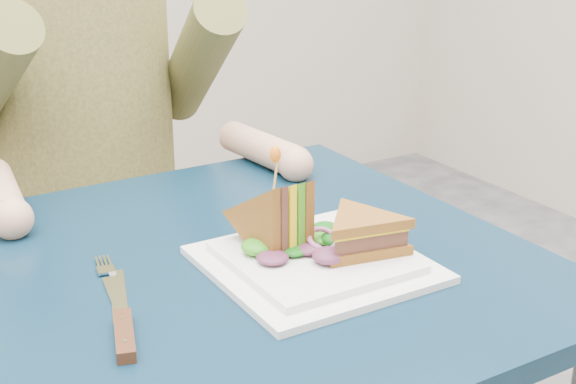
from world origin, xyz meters
TOP-DOWN VIEW (x-y plane):
  - table at (0.00, 0.00)m, footprint 0.75×0.75m
  - chair at (0.00, 0.71)m, footprint 0.42×0.40m
  - diner at (-0.00, 0.60)m, footprint 0.54×0.59m
  - plate at (0.08, -0.08)m, footprint 0.26×0.26m
  - sandwich_flat at (0.13, -0.10)m, footprint 0.15×0.15m
  - sandwich_upright at (0.04, -0.03)m, footprint 0.09×0.14m
  - fork at (-0.17, -0.00)m, footprint 0.05×0.18m
  - knife at (-0.19, -0.10)m, footprint 0.08×0.22m
  - toothpick at (0.04, -0.03)m, footprint 0.01×0.01m
  - toothpick_frill at (0.04, -0.03)m, footprint 0.01×0.01m
  - lettuce_spill at (0.08, -0.07)m, footprint 0.15×0.13m
  - onion_ring at (0.09, -0.07)m, footprint 0.04×0.04m

SIDE VIEW (x-z plane):
  - chair at x=0.00m, z-range 0.08..1.01m
  - table at x=0.00m, z-range 0.29..1.02m
  - fork at x=-0.17m, z-range 0.73..0.74m
  - knife at x=-0.19m, z-range 0.73..0.74m
  - plate at x=0.08m, z-range 0.73..0.75m
  - lettuce_spill at x=0.08m, z-range 0.75..0.77m
  - onion_ring at x=0.09m, z-range 0.75..0.78m
  - sandwich_flat at x=0.13m, z-range 0.75..0.80m
  - sandwich_upright at x=0.04m, z-range 0.71..0.85m
  - toothpick at x=0.04m, z-range 0.82..0.88m
  - toothpick_frill at x=0.04m, z-range 0.87..0.89m
  - diner at x=0.00m, z-range 0.54..1.29m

